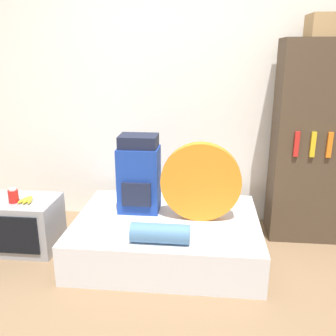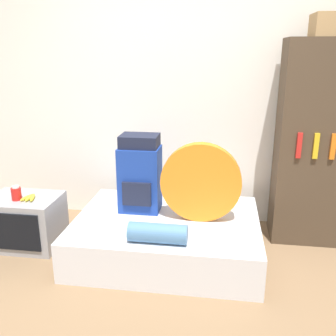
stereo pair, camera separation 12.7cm
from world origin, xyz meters
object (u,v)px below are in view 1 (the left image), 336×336
at_px(cardboard_box, 332,25).
at_px(television, 23,224).
at_px(backpack, 139,175).
at_px(sleeping_roll, 160,233).
at_px(canister, 13,196).
at_px(bookshelf, 322,144).
at_px(tent_bag, 201,182).

bearing_deg(cardboard_box, television, -168.35).
bearing_deg(backpack, sleeping_roll, -66.11).
height_order(television, canister, canister).
height_order(canister, cardboard_box, cardboard_box).
bearing_deg(bookshelf, backpack, -168.21).
relative_size(television, bookshelf, 0.34).
height_order(canister, bookshelf, bookshelf).
bearing_deg(television, backpack, 10.69).
relative_size(tent_bag, sleeping_roll, 1.51).
bearing_deg(sleeping_roll, backpack, 113.89).
bearing_deg(television, sleeping_roll, -16.93).
relative_size(television, canister, 4.88).
relative_size(tent_bag, television, 1.08).
distance_m(sleeping_roll, cardboard_box, 2.20).
distance_m(sleeping_roll, television, 1.35).
bearing_deg(cardboard_box, tent_bag, -154.96).
bearing_deg(backpack, tent_bag, -14.45).
distance_m(television, cardboard_box, 3.14).
bearing_deg(sleeping_roll, bookshelf, 34.12).
bearing_deg(bookshelf, canister, -167.74).
height_order(tent_bag, cardboard_box, cardboard_box).
bearing_deg(tent_bag, bookshelf, 23.97).
xyz_separation_m(canister, cardboard_box, (2.63, 0.59, 1.38)).
distance_m(tent_bag, canister, 1.60).
xyz_separation_m(sleeping_roll, canister, (-1.31, 0.34, 0.11)).
height_order(sleeping_roll, television, sleeping_roll).
relative_size(backpack, sleeping_roll, 1.55).
relative_size(backpack, tent_bag, 1.03).
xyz_separation_m(television, bookshelf, (2.64, 0.53, 0.67)).
height_order(tent_bag, canister, tent_bag).
bearing_deg(tent_bag, sleeping_roll, -122.72).
xyz_separation_m(backpack, cardboard_box, (1.58, 0.34, 1.24)).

